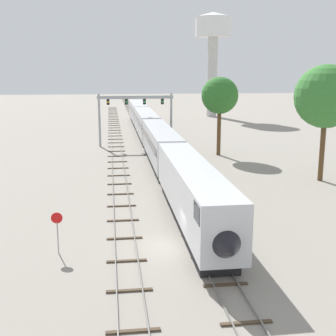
{
  "coord_description": "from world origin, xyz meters",
  "views": [
    {
      "loc": [
        -4.3,
        -28.99,
        12.11
      ],
      "look_at": [
        1.0,
        12.0,
        3.0
      ],
      "focal_mm": 47.87,
      "sensor_mm": 36.0,
      "label": 1
    }
  ],
  "objects_px": {
    "passenger_train": "(152,133)",
    "trackside_tree_left": "(220,96)",
    "signal_gantry": "(136,108)",
    "trackside_tree_mid": "(326,97)",
    "water_tower": "(213,36)",
    "stop_sign": "(57,227)"
  },
  "relations": [
    {
      "from": "water_tower",
      "to": "trackside_tree_left",
      "type": "bearing_deg",
      "value": -101.75
    },
    {
      "from": "signal_gantry",
      "to": "water_tower",
      "type": "bearing_deg",
      "value": 63.04
    },
    {
      "from": "stop_sign",
      "to": "water_tower",
      "type": "bearing_deg",
      "value": 70.82
    },
    {
      "from": "trackside_tree_mid",
      "to": "passenger_train",
      "type": "bearing_deg",
      "value": 126.87
    },
    {
      "from": "passenger_train",
      "to": "trackside_tree_left",
      "type": "distance_m",
      "value": 12.39
    },
    {
      "from": "signal_gantry",
      "to": "stop_sign",
      "type": "height_order",
      "value": "signal_gantry"
    },
    {
      "from": "passenger_train",
      "to": "trackside_tree_left",
      "type": "bearing_deg",
      "value": -33.35
    },
    {
      "from": "passenger_train",
      "to": "trackside_tree_mid",
      "type": "distance_m",
      "value": 28.72
    },
    {
      "from": "passenger_train",
      "to": "stop_sign",
      "type": "height_order",
      "value": "passenger_train"
    },
    {
      "from": "stop_sign",
      "to": "passenger_train",
      "type": "bearing_deg",
      "value": 75.74
    },
    {
      "from": "signal_gantry",
      "to": "trackside_tree_mid",
      "type": "height_order",
      "value": "trackside_tree_mid"
    },
    {
      "from": "passenger_train",
      "to": "trackside_tree_mid",
      "type": "bearing_deg",
      "value": -53.13
    },
    {
      "from": "signal_gantry",
      "to": "trackside_tree_left",
      "type": "height_order",
      "value": "trackside_tree_left"
    },
    {
      "from": "passenger_train",
      "to": "stop_sign",
      "type": "xyz_separation_m",
      "value": [
        -10.0,
        -39.35,
        -0.73
      ]
    },
    {
      "from": "trackside_tree_mid",
      "to": "stop_sign",
      "type": "bearing_deg",
      "value": -147.58
    },
    {
      "from": "signal_gantry",
      "to": "passenger_train",
      "type": "bearing_deg",
      "value": -56.84
    },
    {
      "from": "water_tower",
      "to": "trackside_tree_left",
      "type": "relative_size",
      "value": 2.36
    },
    {
      "from": "water_tower",
      "to": "stop_sign",
      "type": "height_order",
      "value": "water_tower"
    },
    {
      "from": "passenger_train",
      "to": "water_tower",
      "type": "xyz_separation_m",
      "value": [
        20.31,
        47.8,
        17.88
      ]
    },
    {
      "from": "passenger_train",
      "to": "stop_sign",
      "type": "distance_m",
      "value": 40.61
    },
    {
      "from": "passenger_train",
      "to": "signal_gantry",
      "type": "bearing_deg",
      "value": 123.16
    },
    {
      "from": "trackside_tree_mid",
      "to": "trackside_tree_left",
      "type": "bearing_deg",
      "value": 115.05
    }
  ]
}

